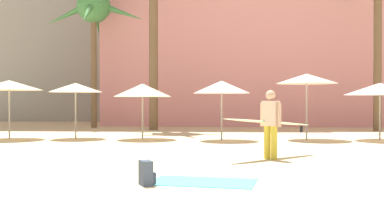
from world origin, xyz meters
The scene contains 11 objects.
hotel_pink centered at (4.74, 26.37, 6.62)m, with size 23.14×9.14×13.24m, color pink.
palm_tree_center centered at (-6.75, 20.29, 6.33)m, with size 5.59×5.32×7.61m.
cafe_umbrella_0 centered at (6.15, 12.53, 1.89)m, with size 2.59×2.59×2.12m.
cafe_umbrella_1 centered at (3.50, 12.68, 2.29)m, with size 2.31×2.31×2.48m.
cafe_umbrella_2 centered at (-5.34, 12.60, 1.97)m, with size 2.09×2.09×2.15m.
cafe_umbrella_3 centered at (-2.70, 12.47, 1.86)m, with size 2.21×2.21×2.11m.
cafe_umbrella_4 centered at (-7.78, 12.16, 2.05)m, with size 2.52×2.52×2.24m.
cafe_umbrella_6 centered at (0.31, 12.13, 1.96)m, with size 2.11×2.11×2.20m.
beach_towel centered at (0.03, 2.82, 0.01)m, with size 1.83×1.06×0.01m, color #4CC6D6.
backpack centered at (-0.90, 2.44, 0.20)m, with size 0.32×0.35×0.42m.
person_near_right centered at (1.54, 6.41, 0.92)m, with size 2.55×2.36×1.69m.
Camera 1 is at (0.40, -5.46, 1.39)m, focal length 44.56 mm.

